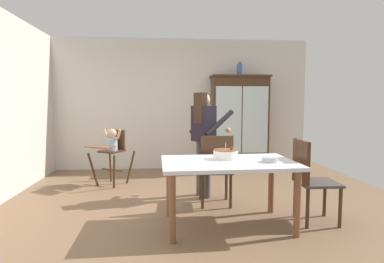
{
  "coord_description": "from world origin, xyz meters",
  "views": [
    {
      "loc": [
        -0.37,
        -4.13,
        1.39
      ],
      "look_at": [
        0.06,
        0.7,
        0.95
      ],
      "focal_mm": 30.09,
      "sensor_mm": 36.0,
      "label": 1
    }
  ],
  "objects": [
    {
      "name": "china_cabinet",
      "position": [
        1.18,
        2.37,
        0.98
      ],
      "size": [
        1.2,
        0.48,
        1.94
      ],
      "color": "#422819",
      "rests_on": "ground_plane"
    },
    {
      "name": "serving_bowl",
      "position": [
        0.78,
        -0.76,
        0.77
      ],
      "size": [
        0.18,
        0.18,
        0.05
      ],
      "primitive_type": "cylinder",
      "color": "#B2BCC6",
      "rests_on": "dining_table"
    },
    {
      "name": "dining_chair_far_side",
      "position": [
        0.32,
        0.03,
        0.56
      ],
      "size": [
        0.46,
        0.46,
        0.96
      ],
      "rotation": [
        0.0,
        0.0,
        3.1
      ],
      "color": "#422819",
      "rests_on": "ground_plane"
    },
    {
      "name": "adult_person",
      "position": [
        0.21,
        0.5,
        0.97
      ],
      "size": [
        0.66,
        0.65,
        1.53
      ],
      "rotation": [
        0.0,
        0.0,
        2.08
      ],
      "color": "#47474C",
      "rests_on": "ground_plane"
    },
    {
      "name": "ground_plane",
      "position": [
        0.0,
        0.0,
        0.0
      ],
      "size": [
        6.24,
        6.24,
        0.0
      ],
      "primitive_type": "plane",
      "color": "brown"
    },
    {
      "name": "dining_table",
      "position": [
        0.34,
        -0.66,
        0.65
      ],
      "size": [
        1.49,
        0.97,
        0.74
      ],
      "color": "silver",
      "rests_on": "ground_plane"
    },
    {
      "name": "ceramic_vase",
      "position": [
        1.18,
        2.37,
        2.06
      ],
      "size": [
        0.13,
        0.13,
        0.27
      ],
      "color": "#3D567F",
      "rests_on": "china_cabinet"
    },
    {
      "name": "birthday_cake",
      "position": [
        0.34,
        -0.52,
        0.79
      ],
      "size": [
        0.28,
        0.28,
        0.19
      ],
      "color": "white",
      "rests_on": "dining_table"
    },
    {
      "name": "dining_chair_right_end",
      "position": [
        1.29,
        -0.63,
        0.56
      ],
      "size": [
        0.45,
        0.45,
        0.96
      ],
      "rotation": [
        0.0,
        0.0,
        1.54
      ],
      "color": "#422819",
      "rests_on": "ground_plane"
    },
    {
      "name": "wall_back",
      "position": [
        0.0,
        2.63,
        1.35
      ],
      "size": [
        5.32,
        0.06,
        2.7
      ],
      "primitive_type": "cube",
      "color": "beige",
      "rests_on": "ground_plane"
    },
    {
      "name": "high_chair_with_toddler",
      "position": [
        -1.25,
        1.32,
        0.65
      ],
      "size": [
        0.79,
        0.84,
        0.95
      ],
      "rotation": [
        0.0,
        0.0,
        -0.53
      ],
      "color": "#422819",
      "rests_on": "ground_plane"
    }
  ]
}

